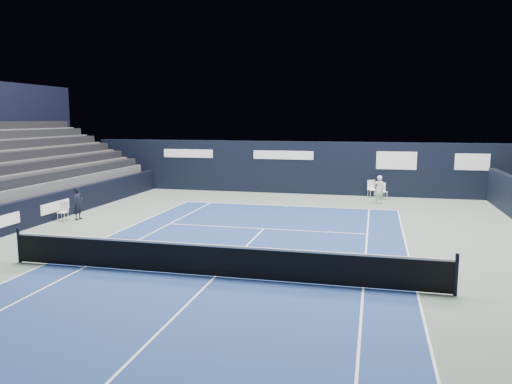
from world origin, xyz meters
The scene contains 11 objects.
ground centered at (0.00, 2.00, 0.00)m, with size 48.00×48.00×0.00m, color slate.
court_surface centered at (0.00, 0.00, 0.00)m, with size 10.97×23.77×0.01m, color navy.
folding_chair_back_a centered at (4.20, 15.77, 0.57)m, with size 0.57×0.56×0.99m.
folding_chair_back_b centered at (4.79, 15.34, 0.52)m, with size 0.51×0.50×0.92m.
line_judge_chair centered at (-8.90, 5.96, 0.48)m, with size 0.39×0.38×0.84m.
line_judge centered at (-8.42, 6.34, 0.74)m, with size 0.54×0.36×1.49m, color black.
court_markings centered at (0.00, 0.00, 0.01)m, with size 11.03×23.83×0.00m.
tennis_net centered at (0.00, 0.00, 0.51)m, with size 12.90×0.10×1.10m.
back_sponsor_wall centered at (0.01, 16.50, 1.55)m, with size 26.00×0.63×3.10m.
side_barrier_left centered at (-9.50, 5.97, 0.60)m, with size 0.33×22.00×1.20m.
tennis_player centered at (4.57, 13.74, 0.75)m, with size 0.60×0.83×1.50m.
Camera 1 is at (4.29, -12.99, 4.46)m, focal length 35.00 mm.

